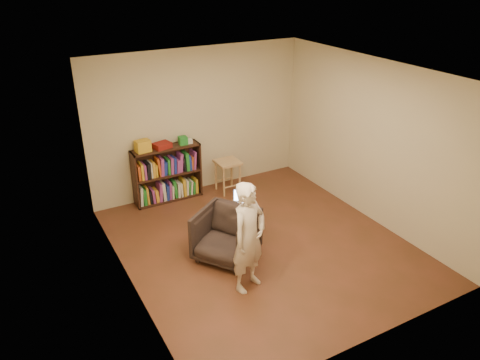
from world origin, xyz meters
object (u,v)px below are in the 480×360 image
side_table (243,210)px  armchair (226,235)px  laptop (242,201)px  person (249,237)px  bookshelf (167,177)px  stool (228,167)px

side_table → armchair: bearing=-136.5°
laptop → person: 1.49m
armchair → laptop: bearing=99.6°
bookshelf → person: bearing=-89.5°
armchair → laptop: 0.85m
bookshelf → armchair: (0.08, -2.12, -0.07)m
stool → laptop: bearing=-107.7°
armchair → person: (-0.05, -0.72, 0.38)m
stool → person: person is taller
bookshelf → laptop: bookshelf is taller
armchair → side_table: armchair is taller
laptop → person: (-0.64, -1.32, 0.26)m
laptop → stool: bearing=105.1°
bookshelf → armchair: bearing=-87.9°
side_table → bookshelf: bearing=112.6°
bookshelf → stool: (1.08, -0.23, 0.04)m
side_table → laptop: 0.14m
armchair → side_table: 0.80m
stool → armchair: (-1.01, -1.89, -0.12)m
side_table → laptop: (0.02, 0.05, 0.13)m
bookshelf → side_table: bookshelf is taller
armchair → person: person is taller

